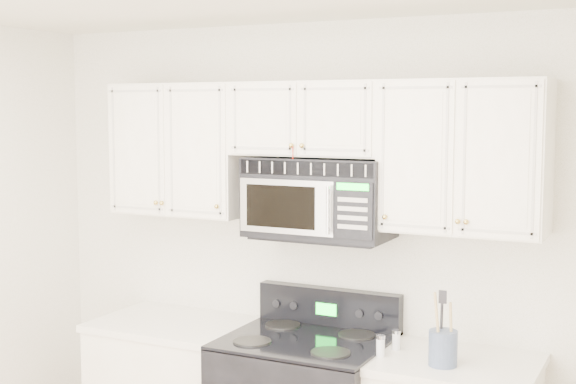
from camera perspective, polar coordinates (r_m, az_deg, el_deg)
The scene contains 6 objects.
room at distance 3.01m, azimuth -11.17°, elevation -10.09°, with size 3.51×3.51×2.61m.
upper_cabinets at distance 4.27m, azimuth 1.69°, elevation 3.34°, with size 2.44×0.37×0.75m.
microwave at distance 4.24m, azimuth 2.23°, elevation -0.39°, with size 0.76×0.43×0.42m.
utensil_crock at distance 3.91m, azimuth 10.96°, elevation -10.78°, with size 0.14×0.14×0.36m.
shaker_salt at distance 4.02m, azimuth 6.59°, elevation -10.80°, with size 0.04×0.04×0.10m.
shaker_pepper at distance 4.13m, azimuth 7.71°, elevation -10.38°, with size 0.04×0.04×0.10m.
Camera 1 is at (1.77, -2.30, 2.12)m, focal length 50.00 mm.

